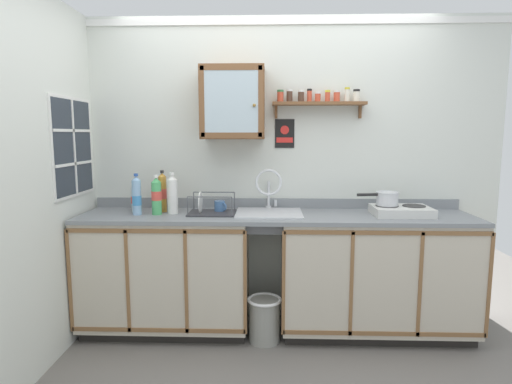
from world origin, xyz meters
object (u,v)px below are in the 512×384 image
at_px(mug, 220,207).
at_px(hot_plate_stove, 401,211).
at_px(warning_sign, 285,134).
at_px(saucepan, 387,198).
at_px(trash_bin, 264,319).
at_px(bottle_juice_amber_1, 163,193).
at_px(bottle_soda_green_4, 156,196).
at_px(bottle_opaque_white_2, 173,195).
at_px(sink, 269,214).
at_px(bottle_water_clear_3, 136,198).
at_px(bottle_water_blue_0, 137,196).
at_px(dish_rack, 210,211).
at_px(wall_cabinet, 233,103).

bearing_deg(mug, hot_plate_stove, -2.63).
xyz_separation_m(hot_plate_stove, warning_sign, (-0.87, 0.28, 0.57)).
height_order(saucepan, trash_bin, saucepan).
distance_m(bottle_juice_amber_1, bottle_soda_green_4, 0.11).
distance_m(bottle_juice_amber_1, mug, 0.46).
bearing_deg(bottle_opaque_white_2, sink, 2.86).
bearing_deg(hot_plate_stove, mug, 177.37).
height_order(bottle_water_clear_3, trash_bin, bottle_water_clear_3).
distance_m(bottle_water_clear_3, trash_bin, 1.35).
bearing_deg(bottle_juice_amber_1, bottle_opaque_white_2, -36.11).
relative_size(bottle_water_blue_0, bottle_juice_amber_1, 0.96).
height_order(bottle_soda_green_4, mug, bottle_soda_green_4).
distance_m(saucepan, bottle_water_blue_0, 1.88).
height_order(bottle_juice_amber_1, trash_bin, bottle_juice_amber_1).
bearing_deg(hot_plate_stove, saucepan, 167.84).
distance_m(hot_plate_stove, trash_bin, 1.30).
bearing_deg(bottle_water_blue_0, sink, 5.51).
relative_size(sink, saucepan, 1.57).
bearing_deg(mug, dish_rack, -140.67).
bearing_deg(sink, saucepan, -1.67).
bearing_deg(wall_cabinet, warning_sign, 19.55).
xyz_separation_m(bottle_soda_green_4, warning_sign, (0.97, 0.32, 0.46)).
height_order(warning_sign, trash_bin, warning_sign).
relative_size(saucepan, bottle_soda_green_4, 1.07).
height_order(saucepan, bottle_opaque_white_2, bottle_opaque_white_2).
distance_m(hot_plate_stove, bottle_water_clear_3, 2.03).
relative_size(bottle_water_clear_3, dish_rack, 0.69).
xyz_separation_m(bottle_juice_amber_1, mug, (0.45, -0.02, -0.11)).
bearing_deg(trash_bin, bottle_opaque_white_2, 165.96).
bearing_deg(bottle_water_blue_0, saucepan, 2.13).
xyz_separation_m(bottle_water_blue_0, bottle_opaque_white_2, (0.26, 0.06, 0.00)).
height_order(hot_plate_stove, bottle_soda_green_4, bottle_soda_green_4).
distance_m(hot_plate_stove, dish_rack, 1.44).
distance_m(bottle_water_blue_0, bottle_water_clear_3, 0.13).
xyz_separation_m(saucepan, wall_cabinet, (-1.17, 0.12, 0.71)).
distance_m(bottle_water_blue_0, bottle_soda_green_4, 0.15).
bearing_deg(wall_cabinet, trash_bin, -50.66).
relative_size(bottle_juice_amber_1, trash_bin, 0.97).
xyz_separation_m(bottle_water_blue_0, bottle_water_clear_3, (-0.04, 0.12, -0.03)).
bearing_deg(warning_sign, saucepan, -18.82).
relative_size(hot_plate_stove, dish_rack, 1.19).
height_order(bottle_opaque_white_2, warning_sign, warning_sign).
bearing_deg(warning_sign, hot_plate_stove, -18.04).
bearing_deg(bottle_water_blue_0, bottle_opaque_white_2, 12.94).
height_order(saucepan, warning_sign, warning_sign).
height_order(hot_plate_stove, bottle_water_clear_3, bottle_water_clear_3).
bearing_deg(bottle_water_blue_0, warning_sign, 16.48).
relative_size(bottle_opaque_white_2, wall_cabinet, 0.58).
bearing_deg(bottle_water_clear_3, saucepan, -1.46).
bearing_deg(hot_plate_stove, trash_bin, -170.84).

